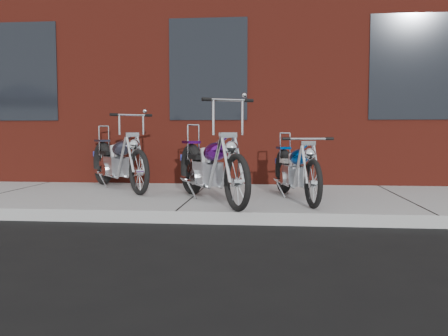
# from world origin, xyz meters

# --- Properties ---
(ground) EXTENTS (120.00, 120.00, 0.00)m
(ground) POSITION_xyz_m (0.00, 0.00, 0.00)
(ground) COLOR black
(ground) RESTS_ON ground
(sidewalk) EXTENTS (22.00, 3.00, 0.15)m
(sidewalk) POSITION_xyz_m (0.00, 1.50, 0.07)
(sidewalk) COLOR #9A9A9A
(sidewalk) RESTS_ON ground
(building_brick) EXTENTS (22.00, 10.00, 8.00)m
(building_brick) POSITION_xyz_m (0.00, 8.00, 4.00)
(building_brick) COLOR #5C1910
(building_brick) RESTS_ON ground
(chopper_purple) EXTENTS (1.22, 2.17, 1.34)m
(chopper_purple) POSITION_xyz_m (0.30, 0.84, 0.58)
(chopper_purple) COLOR black
(chopper_purple) RESTS_ON sidewalk
(chopper_blue) EXTENTS (0.66, 2.09, 0.92)m
(chopper_blue) POSITION_xyz_m (1.47, 1.14, 0.53)
(chopper_blue) COLOR black
(chopper_blue) RESTS_ON sidewalk
(chopper_third) EXTENTS (1.56, 1.95, 1.21)m
(chopper_third) POSITION_xyz_m (-1.37, 2.07, 0.58)
(chopper_third) COLOR black
(chopper_third) RESTS_ON sidewalk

